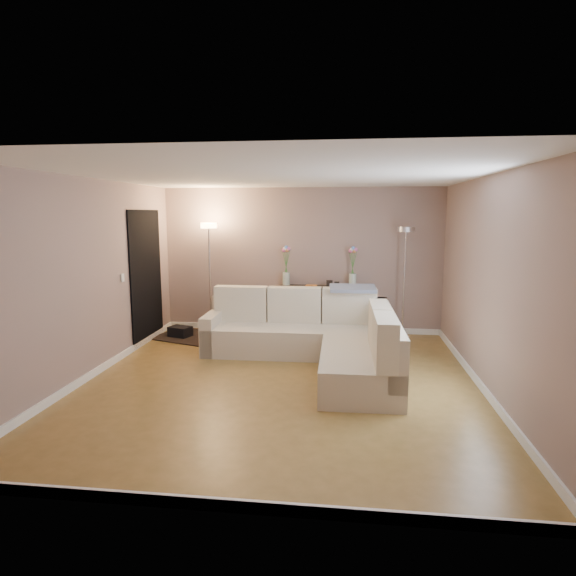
# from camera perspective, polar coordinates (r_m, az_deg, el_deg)

# --- Properties ---
(floor) EXTENTS (5.00, 5.50, 0.01)m
(floor) POSITION_cam_1_polar(r_m,az_deg,el_deg) (6.30, -0.90, -11.12)
(floor) COLOR olive
(floor) RESTS_ON ground
(ceiling) EXTENTS (5.00, 5.50, 0.01)m
(ceiling) POSITION_cam_1_polar(r_m,az_deg,el_deg) (5.94, -0.96, 13.29)
(ceiling) COLOR white
(ceiling) RESTS_ON ground
(wall_back) EXTENTS (5.00, 0.02, 2.60)m
(wall_back) POSITION_cam_1_polar(r_m,az_deg,el_deg) (8.70, 1.57, 3.28)
(wall_back) COLOR gray
(wall_back) RESTS_ON ground
(wall_front) EXTENTS (5.00, 0.02, 2.60)m
(wall_front) POSITION_cam_1_polar(r_m,az_deg,el_deg) (3.32, -7.54, -5.99)
(wall_front) COLOR gray
(wall_front) RESTS_ON ground
(wall_left) EXTENTS (0.02, 5.50, 2.60)m
(wall_left) POSITION_cam_1_polar(r_m,az_deg,el_deg) (6.79, -22.41, 1.03)
(wall_left) COLOR gray
(wall_left) RESTS_ON ground
(wall_right) EXTENTS (0.02, 5.50, 2.60)m
(wall_right) POSITION_cam_1_polar(r_m,az_deg,el_deg) (6.16, 22.87, 0.26)
(wall_right) COLOR gray
(wall_right) RESTS_ON ground
(baseboard_back) EXTENTS (5.00, 0.03, 0.10)m
(baseboard_back) POSITION_cam_1_polar(r_m,az_deg,el_deg) (8.89, 1.52, -4.79)
(baseboard_back) COLOR white
(baseboard_back) RESTS_ON ground
(baseboard_front) EXTENTS (5.00, 0.03, 0.10)m
(baseboard_front) POSITION_cam_1_polar(r_m,az_deg,el_deg) (3.85, -7.03, -24.18)
(baseboard_front) COLOR white
(baseboard_front) RESTS_ON ground
(baseboard_left) EXTENTS (0.03, 5.50, 0.10)m
(baseboard_left) POSITION_cam_1_polar(r_m,az_deg,el_deg) (7.05, -21.62, -9.09)
(baseboard_left) COLOR white
(baseboard_left) RESTS_ON ground
(baseboard_right) EXTENTS (0.03, 5.50, 0.10)m
(baseboard_right) POSITION_cam_1_polar(r_m,az_deg,el_deg) (6.44, 21.98, -10.79)
(baseboard_right) COLOR white
(baseboard_right) RESTS_ON ground
(doorway) EXTENTS (0.02, 1.20, 2.20)m
(doorway) POSITION_cam_1_polar(r_m,az_deg,el_deg) (8.31, -16.44, 1.27)
(doorway) COLOR black
(doorway) RESTS_ON ground
(switch_plate) EXTENTS (0.02, 0.08, 0.12)m
(switch_plate) POSITION_cam_1_polar(r_m,az_deg,el_deg) (7.54, -19.02, 1.16)
(switch_plate) COLOR white
(switch_plate) RESTS_ON ground
(sectional_sofa) EXTENTS (2.85, 2.71, 0.99)m
(sectional_sofa) POSITION_cam_1_polar(r_m,az_deg,el_deg) (7.03, 3.68, -5.82)
(sectional_sofa) COLOR beige
(sectional_sofa) RESTS_ON floor
(throw_blanket) EXTENTS (0.74, 0.46, 0.09)m
(throw_blanket) POSITION_cam_1_polar(r_m,az_deg,el_deg) (7.57, 7.67, -0.04)
(throw_blanket) COLOR gray
(throw_blanket) RESTS_ON sectional_sofa
(console_table) EXTENTS (1.42, 0.44, 0.86)m
(console_table) POSITION_cam_1_polar(r_m,az_deg,el_deg) (8.69, 3.09, -2.17)
(console_table) COLOR black
(console_table) RESTS_ON floor
(leaning_mirror) EXTENTS (0.99, 0.09, 0.78)m
(leaning_mirror) POSITION_cam_1_polar(r_m,az_deg,el_deg) (8.74, 3.83, 2.86)
(leaning_mirror) COLOR black
(leaning_mirror) RESTS_ON console_table
(table_decor) EXTENTS (0.60, 0.14, 0.14)m
(table_decor) POSITION_cam_1_polar(r_m,az_deg,el_deg) (8.57, 3.63, 0.29)
(table_decor) COLOR orange
(table_decor) RESTS_ON console_table
(flower_vase_left) EXTENTS (0.16, 0.14, 0.74)m
(flower_vase_left) POSITION_cam_1_polar(r_m,az_deg,el_deg) (8.65, -0.22, 2.25)
(flower_vase_left) COLOR silver
(flower_vase_left) RESTS_ON console_table
(flower_vase_right) EXTENTS (0.16, 0.14, 0.74)m
(flower_vase_right) POSITION_cam_1_polar(r_m,az_deg,el_deg) (8.53, 7.67, 2.08)
(flower_vase_right) COLOR silver
(flower_vase_right) RESTS_ON console_table
(floor_lamp_lit) EXTENTS (0.36, 0.36, 1.97)m
(floor_lamp_lit) POSITION_cam_1_polar(r_m,az_deg,el_deg) (8.62, -9.30, 3.74)
(floor_lamp_lit) COLOR silver
(floor_lamp_lit) RESTS_ON floor
(floor_lamp_unlit) EXTENTS (0.29, 0.29, 1.92)m
(floor_lamp_unlit) POSITION_cam_1_polar(r_m,az_deg,el_deg) (8.39, 13.69, 3.21)
(floor_lamp_unlit) COLOR silver
(floor_lamp_unlit) RESTS_ON floor
(charcoal_rug) EXTENTS (1.53, 1.34, 0.02)m
(charcoal_rug) POSITION_cam_1_polar(r_m,az_deg,el_deg) (8.62, -11.10, -5.67)
(charcoal_rug) COLOR black
(charcoal_rug) RESTS_ON floor
(black_bag) EXTENTS (0.43, 0.36, 0.24)m
(black_bag) POSITION_cam_1_polar(r_m,az_deg,el_deg) (8.65, -12.66, -5.24)
(black_bag) COLOR black
(black_bag) RESTS_ON charcoal_rug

